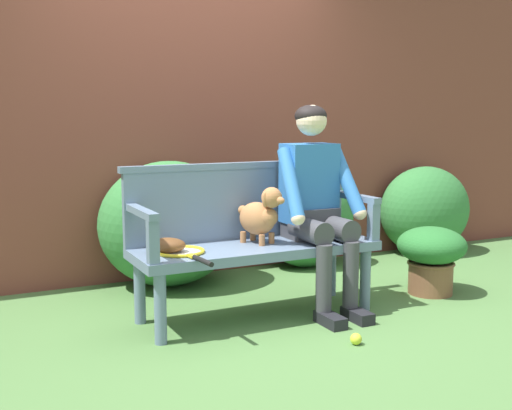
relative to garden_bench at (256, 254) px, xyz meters
name	(u,v)px	position (x,y,z in m)	size (l,w,h in m)	color
ground_plane	(256,316)	(0.00, 0.00, -0.40)	(40.00, 40.00, 0.00)	#4C753D
brick_garden_fence	(180,124)	(0.00, 1.36, 0.80)	(8.00, 0.30, 2.40)	brown
hedge_bush_far_left	(308,220)	(0.99, 1.02, -0.01)	(0.84, 0.53, 0.79)	#337538
hedge_bush_mid_right	(169,224)	(-0.24, 0.97, 0.06)	(1.06, 0.86, 0.94)	#337538
hedge_bush_far_right	(425,210)	(2.24, 1.00, 0.00)	(0.90, 0.66, 0.80)	#337538
garden_bench	(256,254)	(0.00, 0.00, 0.00)	(1.55, 0.52, 0.47)	slate
bench_backrest	(240,200)	(0.00, 0.23, 0.32)	(1.59, 0.06, 0.50)	slate
bench_armrest_left_end	(145,224)	(-0.74, -0.09, 0.27)	(0.06, 0.52, 0.28)	slate
bench_armrest_right_end	(362,207)	(0.74, -0.09, 0.27)	(0.06, 0.52, 0.28)	slate
person_seated	(316,198)	(0.43, -0.02, 0.33)	(0.56, 0.66, 1.34)	black
dog_on_bench	(261,215)	(0.04, 0.01, 0.25)	(0.26, 0.36, 0.37)	#AD7042
tennis_racket	(182,252)	(-0.51, -0.05, 0.07)	(0.31, 0.57, 0.03)	yellow
baseball_glove	(167,245)	(-0.58, 0.01, 0.11)	(0.22, 0.17, 0.09)	brown
tennis_ball	(356,339)	(0.27, -0.70, -0.37)	(0.07, 0.07, 0.07)	#CCDB33
potted_plant	(431,254)	(1.36, -0.08, -0.12)	(0.49, 0.49, 0.48)	brown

